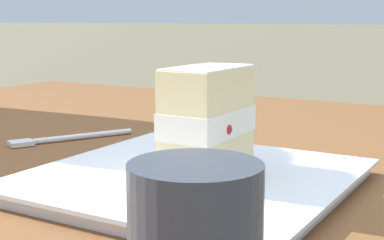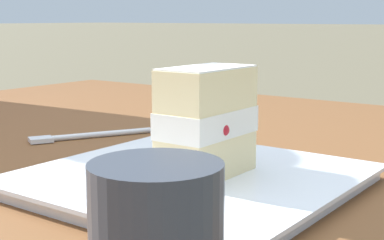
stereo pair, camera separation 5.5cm
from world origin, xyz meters
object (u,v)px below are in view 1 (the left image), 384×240
cake_slice (207,121)px  dessert_plate (192,180)px  coffee_cup (195,230)px  dessert_fork (64,138)px

cake_slice → dessert_plate: bearing=96.8°
dessert_plate → coffee_cup: bearing=-149.0°
dessert_plate → coffee_cup: (-0.19, -0.12, 0.03)m
dessert_plate → cake_slice: size_ratio=2.81×
cake_slice → coffee_cup: (-0.19, -0.10, -0.03)m
dessert_plate → coffee_cup: size_ratio=3.53×
cake_slice → coffee_cup: cake_slice is taller
cake_slice → dessert_fork: (0.10, 0.27, -0.06)m
dessert_plate → dessert_fork: size_ratio=1.84×
dessert_plate → dessert_fork: 0.28m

